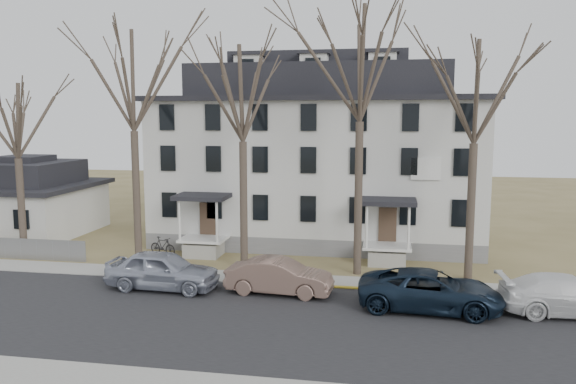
% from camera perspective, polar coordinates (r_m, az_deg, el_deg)
% --- Properties ---
extents(ground, '(120.00, 120.00, 0.00)m').
position_cam_1_polar(ground, '(20.34, 2.60, -15.69)').
color(ground, olive).
rests_on(ground, ground).
extents(main_road, '(120.00, 10.00, 0.04)m').
position_cam_1_polar(main_road, '(22.17, 3.28, -13.65)').
color(main_road, '#27272A').
rests_on(main_road, ground).
extents(far_sidewalk, '(120.00, 2.00, 0.08)m').
position_cam_1_polar(far_sidewalk, '(27.82, 4.75, -9.18)').
color(far_sidewalk, '#A09F97').
rests_on(far_sidewalk, ground).
extents(yellow_curb, '(14.00, 0.25, 0.06)m').
position_cam_1_polar(yellow_curb, '(26.99, 15.36, -9.98)').
color(yellow_curb, gold).
rests_on(yellow_curb, ground).
extents(boarding_house, '(20.80, 12.36, 12.05)m').
position_cam_1_polar(boarding_house, '(36.83, 3.16, 3.51)').
color(boarding_house, slate).
rests_on(boarding_house, ground).
extents(small_house, '(8.70, 8.70, 5.00)m').
position_cam_1_polar(small_house, '(42.64, -24.99, -0.86)').
color(small_house, silver).
rests_on(small_house, ground).
extents(tree_far_left, '(8.40, 8.40, 13.72)m').
position_cam_1_polar(tree_far_left, '(31.39, -15.56, 11.59)').
color(tree_far_left, '#473B31').
rests_on(tree_far_left, ground).
extents(tree_mid_left, '(7.80, 7.80, 12.74)m').
position_cam_1_polar(tree_mid_left, '(29.29, -4.66, 10.68)').
color(tree_mid_left, '#473B31').
rests_on(tree_mid_left, ground).
extents(tree_center, '(9.00, 9.00, 14.70)m').
position_cam_1_polar(tree_center, '(28.50, 7.41, 13.72)').
color(tree_center, '#473B31').
rests_on(tree_center, ground).
extents(tree_mid_right, '(7.80, 7.80, 12.74)m').
position_cam_1_polar(tree_mid_right, '(28.66, 18.59, 10.38)').
color(tree_mid_right, '#473B31').
rests_on(tree_mid_right, ground).
extents(tree_bungalow, '(6.60, 6.60, 10.78)m').
position_cam_1_polar(tree_bungalow, '(34.87, -25.95, 7.02)').
color(tree_bungalow, '#473B31').
rests_on(tree_bungalow, ground).
extents(car_silver, '(5.38, 2.34, 1.81)m').
position_cam_1_polar(car_silver, '(27.10, -12.61, -7.82)').
color(car_silver, '#A1A7B8').
rests_on(car_silver, ground).
extents(car_tan, '(4.96, 2.05, 1.60)m').
position_cam_1_polar(car_tan, '(25.83, -0.90, -8.65)').
color(car_tan, '#74594E').
rests_on(car_tan, ground).
extents(car_navy, '(6.12, 3.15, 1.65)m').
position_cam_1_polar(car_navy, '(24.48, 14.28, -9.75)').
color(car_navy, black).
rests_on(car_navy, ground).
extents(car_white, '(5.69, 2.64, 1.61)m').
position_cam_1_polar(car_white, '(25.88, 26.61, -9.44)').
color(car_white, white).
rests_on(car_white, ground).
extents(bicycle_left, '(1.94, 0.88, 0.98)m').
position_cam_1_polar(bicycle_left, '(33.05, -8.70, -5.63)').
color(bicycle_left, black).
rests_on(bicycle_left, ground).
extents(bicycle_right, '(1.85, 1.01, 1.07)m').
position_cam_1_polar(bicycle_right, '(33.59, -12.61, -5.44)').
color(bicycle_right, black).
rests_on(bicycle_right, ground).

